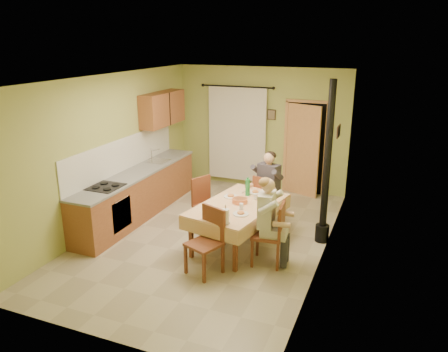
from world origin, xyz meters
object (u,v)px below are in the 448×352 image
at_px(dining_table, 238,225).
at_px(chair_far, 266,210).
at_px(stove_flue, 326,186).
at_px(man_far, 268,180).
at_px(chair_left, 208,215).
at_px(chair_right, 268,246).
at_px(man_right, 269,211).
at_px(chair_near, 205,255).

bearing_deg(dining_table, chair_far, 89.93).
bearing_deg(stove_flue, dining_table, -151.94).
height_order(dining_table, man_far, man_far).
bearing_deg(stove_flue, chair_left, -170.67).
height_order(chair_right, stove_flue, stove_flue).
xyz_separation_m(dining_table, chair_right, (0.66, -0.41, -0.09)).
bearing_deg(chair_right, chair_left, 55.10).
relative_size(dining_table, man_far, 1.44).
bearing_deg(chair_left, man_right, 86.00).
height_order(chair_far, chair_right, chair_right).
bearing_deg(stove_flue, chair_near, -129.76).
bearing_deg(chair_far, man_right, -54.05).
height_order(dining_table, chair_near, chair_near).
relative_size(chair_left, man_far, 0.72).
xyz_separation_m(dining_table, man_far, (0.20, 1.06, 0.50)).
bearing_deg(chair_right, chair_near, 122.70).
relative_size(chair_far, man_far, 0.70).
bearing_deg(man_right, man_far, 11.19).
height_order(man_right, stove_flue, stove_flue).
relative_size(chair_left, man_right, 0.72).
relative_size(chair_left, stove_flue, 0.36).
bearing_deg(dining_table, chair_left, 163.80).
bearing_deg(man_right, chair_left, 54.77).
bearing_deg(chair_near, dining_table, -76.43).
bearing_deg(man_far, chair_far, -90.00).
bearing_deg(chair_left, dining_table, 88.94).
bearing_deg(chair_left, stove_flue, 124.84).
bearing_deg(chair_left, chair_near, 48.02).
bearing_deg(chair_left, chair_right, 86.33).
bearing_deg(stove_flue, chair_far, 162.76).
bearing_deg(chair_right, dining_table, 52.37).
xyz_separation_m(dining_table, chair_far, (0.19, 1.05, -0.09)).
bearing_deg(man_right, dining_table, 51.65).
bearing_deg(stove_flue, chair_right, -120.38).
distance_m(chair_far, man_far, 0.59).
bearing_deg(man_right, chair_far, 11.49).
distance_m(dining_table, chair_right, 0.78).
distance_m(chair_far, chair_near, 2.12).
relative_size(chair_near, chair_left, 1.02).
distance_m(dining_table, man_right, 0.91).
height_order(chair_left, man_right, man_right).
height_order(dining_table, chair_left, chair_left).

